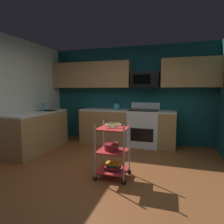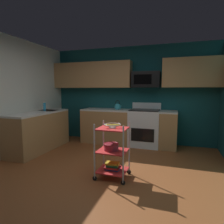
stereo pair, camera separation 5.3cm
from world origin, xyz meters
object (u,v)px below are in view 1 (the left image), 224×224
(microwave, at_px, (145,80))
(kettle, at_px, (117,107))
(oven_range, at_px, (144,127))
(dish_soap_bottle, at_px, (43,107))
(book_stack, at_px, (113,166))
(mixing_bowl_large, at_px, (112,147))
(fruit_bowl, at_px, (113,125))
(rolling_cart, at_px, (113,151))

(microwave, xyz_separation_m, kettle, (-0.72, -0.11, -0.70))
(oven_range, height_order, dish_soap_bottle, dish_soap_bottle)
(book_stack, distance_m, dish_soap_bottle, 2.56)
(microwave, relative_size, mixing_bowl_large, 2.78)
(fruit_bowl, height_order, dish_soap_bottle, dish_soap_bottle)
(microwave, xyz_separation_m, dish_soap_bottle, (-2.36, -0.99, -0.68))
(oven_range, xyz_separation_m, book_stack, (-0.21, -2.00, -0.29))
(rolling_cart, distance_m, dish_soap_bottle, 2.49)
(mixing_bowl_large, relative_size, book_stack, 1.00)
(rolling_cart, bearing_deg, dish_soap_bottle, 152.66)
(microwave, bearing_deg, mixing_bowl_large, -96.36)
(dish_soap_bottle, bearing_deg, rolling_cart, -27.34)
(oven_range, bearing_deg, microwave, 90.26)
(microwave, distance_m, mixing_bowl_large, 2.43)
(oven_range, distance_m, mixing_bowl_large, 2.02)
(book_stack, bearing_deg, mixing_bowl_large, 180.00)
(microwave, distance_m, book_stack, 2.60)
(microwave, bearing_deg, fruit_bowl, -95.76)
(microwave, height_order, book_stack, microwave)
(book_stack, bearing_deg, kettle, 104.38)
(mixing_bowl_large, distance_m, book_stack, 0.33)
(kettle, bearing_deg, dish_soap_bottle, -151.58)
(mixing_bowl_large, xyz_separation_m, kettle, (-0.49, 2.00, 0.48))
(kettle, height_order, dish_soap_bottle, kettle)
(oven_range, distance_m, dish_soap_bottle, 2.58)
(fruit_bowl, distance_m, book_stack, 0.69)
(rolling_cart, relative_size, book_stack, 3.64)
(mixing_bowl_large, height_order, dish_soap_bottle, dish_soap_bottle)
(rolling_cart, distance_m, fruit_bowl, 0.42)
(rolling_cart, height_order, fruit_bowl, rolling_cart)
(oven_range, height_order, microwave, microwave)
(oven_range, relative_size, book_stack, 4.38)
(book_stack, bearing_deg, rolling_cart, 165.96)
(microwave, height_order, dish_soap_bottle, microwave)
(microwave, height_order, kettle, microwave)
(fruit_bowl, distance_m, dish_soap_bottle, 2.42)
(rolling_cart, distance_m, mixing_bowl_large, 0.07)
(oven_range, xyz_separation_m, fruit_bowl, (-0.21, -2.00, 0.40))
(mixing_bowl_large, bearing_deg, oven_range, 83.30)
(rolling_cart, height_order, kettle, kettle)
(microwave, distance_m, fruit_bowl, 2.27)
(mixing_bowl_large, distance_m, kettle, 2.11)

